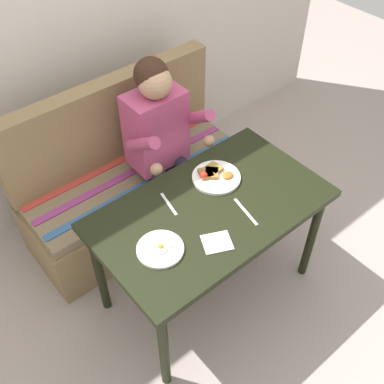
# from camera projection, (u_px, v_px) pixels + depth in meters

# --- Properties ---
(ground_plane) EXTENTS (8.00, 8.00, 0.00)m
(ground_plane) POSITION_uv_depth(u_px,v_px,m) (208.00, 287.00, 2.84)
(ground_plane) COLOR #A5978F
(back_wall) EXTENTS (4.40, 0.10, 2.60)m
(back_wall) POSITION_uv_depth(u_px,v_px,m) (65.00, 11.00, 2.60)
(back_wall) COLOR beige
(back_wall) RESTS_ON ground
(table) EXTENTS (1.20, 0.70, 0.73)m
(table) POSITION_uv_depth(u_px,v_px,m) (211.00, 218.00, 2.38)
(table) COLOR black
(table) RESTS_ON ground
(couch) EXTENTS (1.44, 0.56, 1.00)m
(couch) POSITION_uv_depth(u_px,v_px,m) (132.00, 182.00, 3.02)
(couch) COLOR olive
(couch) RESTS_ON ground
(person) EXTENTS (0.45, 0.61, 1.21)m
(person) POSITION_uv_depth(u_px,v_px,m) (163.00, 137.00, 2.70)
(person) COLOR #B3446F
(person) RESTS_ON ground
(plate_breakfast) EXTENTS (0.26, 0.26, 0.05)m
(plate_breakfast) POSITION_uv_depth(u_px,v_px,m) (215.00, 176.00, 2.46)
(plate_breakfast) COLOR white
(plate_breakfast) RESTS_ON table
(plate_eggs) EXTENTS (0.22, 0.22, 0.04)m
(plate_eggs) POSITION_uv_depth(u_px,v_px,m) (160.00, 249.00, 2.12)
(plate_eggs) COLOR white
(plate_eggs) RESTS_ON table
(napkin) EXTENTS (0.17, 0.16, 0.01)m
(napkin) POSITION_uv_depth(u_px,v_px,m) (217.00, 242.00, 2.16)
(napkin) COLOR silver
(napkin) RESTS_ON table
(fork) EXTENTS (0.05, 0.17, 0.00)m
(fork) POSITION_uv_depth(u_px,v_px,m) (169.00, 204.00, 2.33)
(fork) COLOR silver
(fork) RESTS_ON table
(knife) EXTENTS (0.05, 0.20, 0.00)m
(knife) POSITION_uv_depth(u_px,v_px,m) (246.00, 212.00, 2.29)
(knife) COLOR silver
(knife) RESTS_ON table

